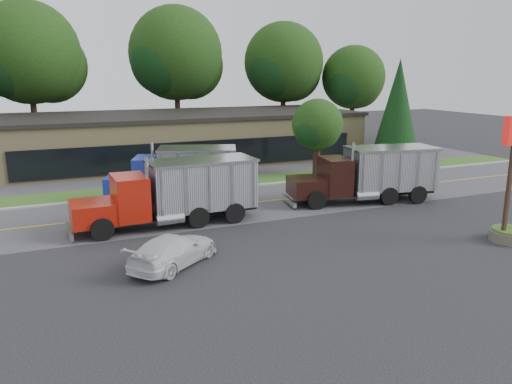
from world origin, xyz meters
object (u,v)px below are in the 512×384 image
at_px(dump_truck_red, 178,191).
at_px(rally_car, 174,250).
at_px(dump_truck_maroon, 371,173).
at_px(dump_truck_blue, 180,173).

distance_m(dump_truck_red, rally_car, 6.00).
relative_size(dump_truck_red, rally_car, 2.16).
bearing_deg(rally_car, dump_truck_red, -55.26).
xyz_separation_m(dump_truck_maroon, rally_car, (-13.91, -5.58, -1.15)).
bearing_deg(rally_car, dump_truck_maroon, -106.57).
distance_m(dump_truck_blue, dump_truck_maroon, 11.83).
height_order(dump_truck_blue, rally_car, dump_truck_blue).
bearing_deg(dump_truck_blue, dump_truck_red, 93.81).
relative_size(dump_truck_maroon, rally_car, 2.09).
bearing_deg(dump_truck_blue, rally_car, 93.42).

